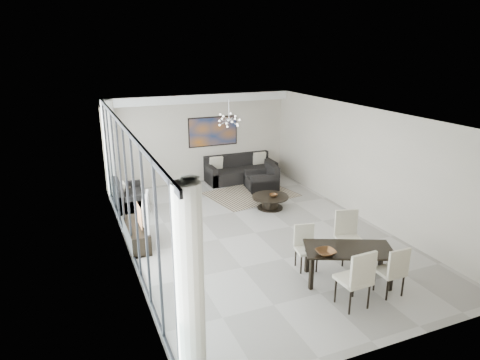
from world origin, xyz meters
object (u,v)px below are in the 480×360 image
television (142,212)px  sofa_main (240,172)px  dining_table (348,253)px  coffee_table (270,201)px  tv_console (136,235)px

television → sofa_main: bearing=-35.3°
dining_table → television: bearing=136.6°
coffee_table → television: size_ratio=0.89×
coffee_table → tv_console: 3.92m
tv_console → coffee_table: bearing=12.5°
tv_console → dining_table: bearing=-42.5°
sofa_main → dining_table: size_ratio=1.26×
tv_console → television: size_ratio=1.28×
coffee_table → dining_table: 4.06m
coffee_table → dining_table: dining_table is taller
coffee_table → dining_table: size_ratio=0.56×
coffee_table → sofa_main: size_ratio=0.44×
dining_table → tv_console: bearing=137.5°
television → dining_table: television is taller
coffee_table → dining_table: bearing=-95.0°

